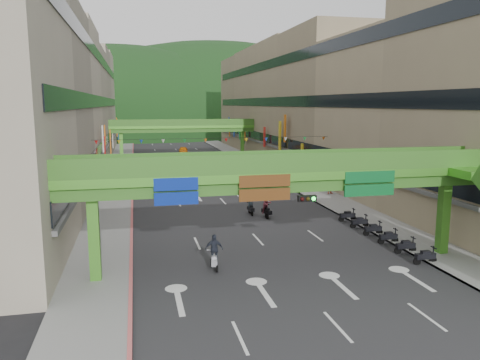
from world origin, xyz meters
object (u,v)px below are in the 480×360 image
at_px(scooter_rider_mid, 267,205).
at_px(car_silver, 153,162).
at_px(scooter_rider_near, 251,206).
at_px(car_yellow, 183,151).
at_px(pedestrian_red, 331,187).
at_px(overpass_near, 302,185).

relative_size(scooter_rider_mid, car_silver, 0.47).
bearing_deg(scooter_rider_near, scooter_rider_mid, -51.11).
xyz_separation_m(car_yellow, pedestrian_red, (11.56, -45.26, 0.16)).
bearing_deg(overpass_near, scooter_rider_mid, 83.17).
bearing_deg(scooter_rider_mid, scooter_rider_near, 128.89).
distance_m(scooter_rider_near, car_yellow, 52.19).
height_order(scooter_rider_near, scooter_rider_mid, scooter_rider_mid).
bearing_deg(overpass_near, pedestrian_red, 62.09).
distance_m(car_silver, car_yellow, 18.01).
xyz_separation_m(overpass_near, scooter_rider_mid, (1.55, 12.97, -4.09)).
bearing_deg(car_yellow, pedestrian_red, -69.84).
height_order(overpass_near, pedestrian_red, overpass_near).
xyz_separation_m(car_silver, car_yellow, (6.55, 16.78, 0.00)).
relative_size(overpass_near, car_silver, 6.14).
height_order(overpass_near, scooter_rider_near, overpass_near).
relative_size(scooter_rider_mid, car_yellow, 0.49).
relative_size(overpass_near, scooter_rider_near, 15.13).
height_order(car_yellow, pedestrian_red, pedestrian_red).
bearing_deg(scooter_rider_near, pedestrian_red, 32.61).
height_order(overpass_near, car_yellow, overpass_near).
xyz_separation_m(overpass_near, car_yellow, (-0.30, 66.53, -4.45)).
distance_m(scooter_rider_near, car_silver, 36.15).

